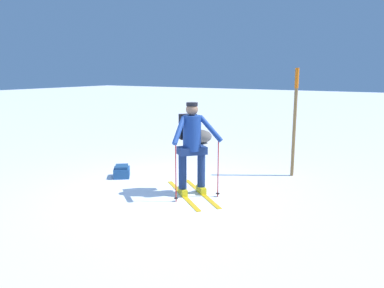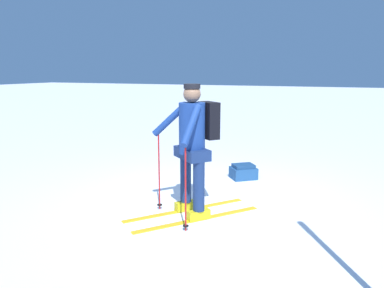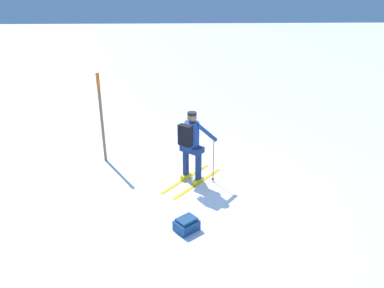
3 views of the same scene
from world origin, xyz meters
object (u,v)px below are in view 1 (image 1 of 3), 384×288
at_px(skier, 192,142).
at_px(dropped_backpack, 122,172).
at_px(rock_boulder, 200,136).
at_px(trail_marker, 295,115).

bearing_deg(skier, dropped_backpack, 174.72).
distance_m(skier, dropped_backpack, 2.13).
height_order(dropped_backpack, rock_boulder, rock_boulder).
height_order(dropped_backpack, trail_marker, trail_marker).
distance_m(skier, rock_boulder, 5.26).
relative_size(skier, dropped_backpack, 3.19).
xyz_separation_m(dropped_backpack, rock_boulder, (-0.54, 4.40, 0.09)).
xyz_separation_m(trail_marker, rock_boulder, (-3.73, 2.31, -1.16)).
bearing_deg(rock_boulder, trail_marker, -31.79).
distance_m(dropped_backpack, rock_boulder, 4.43).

